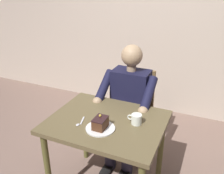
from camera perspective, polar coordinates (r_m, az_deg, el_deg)
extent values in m
cube|color=#C1B09E|center=(3.32, 12.14, 19.00)|extent=(6.40, 0.12, 3.00)
cube|color=brown|center=(1.95, -1.28, -8.31)|extent=(0.91, 0.73, 0.04)
cylinder|color=brown|center=(2.14, -15.07, -17.92)|extent=(0.05, 0.05, 0.72)
cylinder|color=brown|center=(2.30, 11.47, -14.14)|extent=(0.05, 0.05, 0.72)
cylinder|color=brown|center=(2.53, -6.50, -9.82)|extent=(0.05, 0.05, 0.72)
cube|color=brown|center=(2.55, 4.39, -6.99)|extent=(0.42, 0.42, 0.04)
cube|color=brown|center=(2.60, 5.97, -0.36)|extent=(0.38, 0.04, 0.45)
cylinder|color=brown|center=(2.49, 6.79, -14.19)|extent=(0.04, 0.04, 0.45)
cylinder|color=brown|center=(2.59, -0.98, -12.30)|extent=(0.04, 0.04, 0.45)
cylinder|color=brown|center=(2.78, 9.07, -9.91)|extent=(0.04, 0.04, 0.45)
cylinder|color=brown|center=(2.87, 2.06, -8.40)|extent=(0.04, 0.04, 0.45)
cube|color=#171732|center=(2.41, 4.43, -1.70)|extent=(0.36, 0.22, 0.50)
sphere|color=tan|center=(2.27, 4.75, 7.49)|extent=(0.20, 0.20, 0.20)
cylinder|color=tan|center=(2.30, 4.64, 4.60)|extent=(0.09, 0.09, 0.06)
cylinder|color=#171732|center=(2.18, 8.71, -1.54)|extent=(0.08, 0.33, 0.26)
sphere|color=tan|center=(2.09, 7.34, -5.75)|extent=(0.09, 0.09, 0.09)
cylinder|color=#171732|center=(2.32, -1.77, 0.33)|extent=(0.08, 0.33, 0.26)
sphere|color=tan|center=(2.24, -3.51, -3.53)|extent=(0.09, 0.09, 0.09)
cylinder|color=#302D42|center=(2.42, 5.28, -8.98)|extent=(0.13, 0.38, 0.14)
cylinder|color=#302D42|center=(2.47, 1.29, -8.10)|extent=(0.13, 0.38, 0.14)
cylinder|color=#302D42|center=(2.42, 3.63, -15.79)|extent=(0.11, 0.11, 0.43)
cube|color=black|center=(2.50, 3.00, -19.93)|extent=(0.09, 0.22, 0.05)
cylinder|color=#302D42|center=(2.47, -0.42, -14.74)|extent=(0.11, 0.11, 0.43)
cube|color=black|center=(2.55, -0.99, -18.82)|extent=(0.09, 0.22, 0.05)
cylinder|color=white|center=(1.83, -2.78, -9.76)|extent=(0.22, 0.22, 0.01)
cube|color=#4E2D1A|center=(1.81, -2.80, -8.64)|extent=(0.09, 0.12, 0.07)
cube|color=black|center=(1.79, -2.83, -7.52)|extent=(0.09, 0.12, 0.01)
sphere|color=gold|center=(1.80, -2.96, -6.78)|extent=(0.02, 0.02, 0.02)
cylinder|color=white|center=(1.88, 5.85, -7.60)|extent=(0.08, 0.08, 0.08)
torus|color=white|center=(1.90, 4.32, -7.18)|extent=(0.05, 0.01, 0.05)
cylinder|color=black|center=(1.87, 5.90, -6.71)|extent=(0.07, 0.07, 0.01)
cube|color=silver|center=(1.94, -7.06, -7.90)|extent=(0.04, 0.11, 0.01)
ellipsoid|color=silver|center=(1.89, -8.14, -8.86)|extent=(0.03, 0.04, 0.01)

